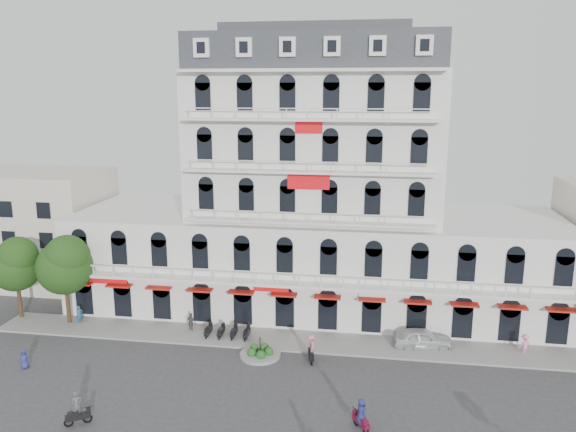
# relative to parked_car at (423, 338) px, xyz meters

# --- Properties ---
(ground) EXTENTS (120.00, 120.00, 0.00)m
(ground) POSITION_rel_parked_car_xyz_m (-9.64, -9.50, -0.80)
(ground) COLOR #38383A
(ground) RESTS_ON ground
(sidewalk) EXTENTS (53.00, 4.00, 0.16)m
(sidewalk) POSITION_rel_parked_car_xyz_m (-9.64, -0.50, -0.72)
(sidewalk) COLOR gray
(sidewalk) RESTS_ON ground
(main_building) EXTENTS (45.00, 15.00, 25.80)m
(main_building) POSITION_rel_parked_car_xyz_m (-9.64, 8.50, 9.16)
(main_building) COLOR silver
(main_building) RESTS_ON ground
(flank_building_west) EXTENTS (14.00, 10.00, 12.00)m
(flank_building_west) POSITION_rel_parked_car_xyz_m (-39.64, 10.50, 5.20)
(flank_building_west) COLOR beige
(flank_building_west) RESTS_ON ground
(traffic_island) EXTENTS (3.20, 3.20, 1.60)m
(traffic_island) POSITION_rel_parked_car_xyz_m (-12.64, -3.50, -0.54)
(traffic_island) COLOR gray
(traffic_island) RESTS_ON ground
(parked_scooter_row) EXTENTS (4.40, 1.80, 1.10)m
(parked_scooter_row) POSITION_rel_parked_car_xyz_m (-15.99, -0.70, -0.80)
(parked_scooter_row) COLOR black
(parked_scooter_row) RESTS_ON ground
(tree_west_outer) EXTENTS (4.50, 4.48, 7.76)m
(tree_west_outer) POSITION_rel_parked_car_xyz_m (-35.58, 0.48, 4.55)
(tree_west_outer) COLOR #382314
(tree_west_outer) RESTS_ON ground
(tree_west_inner) EXTENTS (4.76, 4.76, 8.25)m
(tree_west_inner) POSITION_rel_parked_car_xyz_m (-30.58, -0.02, 4.88)
(tree_west_inner) COLOR #382314
(tree_west_inner) RESTS_ON ground
(parked_car) EXTENTS (4.89, 2.44, 1.60)m
(parked_car) POSITION_rel_parked_car_xyz_m (0.00, 0.00, 0.00)
(parked_car) COLOR silver
(parked_car) RESTS_ON ground
(rider_west) EXTENTS (1.50, 1.10, 2.26)m
(rider_west) POSITION_rel_parked_car_xyz_m (-21.97, -14.22, 0.24)
(rider_west) COLOR black
(rider_west) RESTS_ON ground
(rider_east) EXTENTS (1.13, 1.47, 2.11)m
(rider_east) POSITION_rel_parked_car_xyz_m (-4.59, -12.13, 0.24)
(rider_east) COLOR maroon
(rider_east) RESTS_ON ground
(rider_center) EXTENTS (0.87, 1.69, 2.22)m
(rider_center) POSITION_rel_parked_car_xyz_m (-8.62, -3.77, 0.37)
(rider_center) COLOR black
(rider_center) RESTS_ON ground
(pedestrian_left) EXTENTS (0.86, 0.71, 1.51)m
(pedestrian_left) POSITION_rel_parked_car_xyz_m (-29.64, -8.08, -0.05)
(pedestrian_left) COLOR navy
(pedestrian_left) RESTS_ON ground
(pedestrian_mid) EXTENTS (1.09, 0.71, 1.72)m
(pedestrian_mid) POSITION_rel_parked_car_xyz_m (-19.37, 0.00, 0.06)
(pedestrian_mid) COLOR #4E4E54
(pedestrian_mid) RESTS_ON ground
(pedestrian_right) EXTENTS (1.22, 0.94, 1.67)m
(pedestrian_right) POSITION_rel_parked_car_xyz_m (7.83, 0.00, 0.04)
(pedestrian_right) COLOR pink
(pedestrian_right) RESTS_ON ground
(pedestrian_far) EXTENTS (0.70, 0.77, 1.77)m
(pedestrian_far) POSITION_rel_parked_car_xyz_m (-29.64, 0.00, 0.09)
(pedestrian_far) COLOR #255171
(pedestrian_far) RESTS_ON ground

